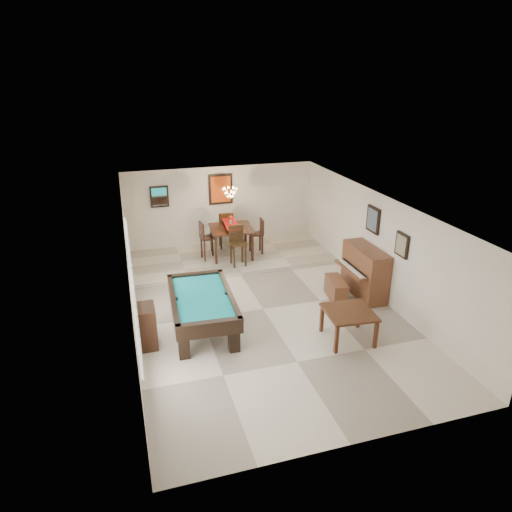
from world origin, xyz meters
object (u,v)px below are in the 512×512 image
dining_chair_west (208,240)px  pool_table (202,313)px  chandelier (230,189)px  dining_chair_north (226,230)px  piano_bench (336,289)px  dining_chair_south (238,246)px  flower_vase (231,220)px  apothecary_chest (146,326)px  dining_table (231,240)px  upright_piano (360,272)px  dining_chair_east (256,236)px  square_table (348,325)px

dining_chair_west → pool_table: bearing=161.3°
chandelier → dining_chair_north: bearing=88.0°
piano_bench → dining_chair_south: bearing=127.0°
dining_chair_north → dining_chair_west: 1.06m
flower_vase → dining_chair_west: (-0.70, -0.03, -0.57)m
apothecary_chest → dining_table: bearing=55.4°
dining_chair_north → dining_chair_west: (-0.71, -0.79, -0.01)m
pool_table → dining_table: (1.58, 3.76, 0.22)m
pool_table → dining_table: size_ratio=1.98×
apothecary_chest → dining_chair_west: bearing=62.4°
piano_bench → dining_chair_south: dining_chair_south is taller
upright_piano → dining_chair_north: 4.72m
dining_chair_south → dining_chair_west: (-0.72, 0.72, -0.00)m
dining_table → dining_chair_south: bearing=-88.6°
dining_chair_north → chandelier: 1.70m
dining_chair_east → chandelier: size_ratio=1.78×
square_table → dining_chair_west: size_ratio=0.86×
upright_piano → dining_chair_north: (-2.53, 3.99, 0.08)m
dining_chair_south → dining_chair_north: dining_chair_north is taller
piano_bench → dining_chair_south: size_ratio=0.80×
chandelier → square_table: bearing=-75.1°
piano_bench → dining_chair_west: size_ratio=0.80×
pool_table → chandelier: bearing=69.9°
dining_chair_west → square_table: bearing=-163.7°
square_table → dining_chair_north: 5.96m
dining_chair_north → dining_chair_east: bearing=143.5°
piano_bench → dining_table: 3.78m
dining_chair_north → dining_chair_west: dining_chair_north is taller
flower_vase → dining_chair_east: size_ratio=0.24×
pool_table → dining_chair_east: dining_chair_east is taller
flower_vase → dining_chair_south: (0.02, -0.75, -0.57)m
dining_table → dining_chair_south: 0.75m
dining_chair_east → chandelier: 1.74m
apothecary_chest → dining_table: dining_table is taller
pool_table → upright_piano: (4.11, 0.53, 0.23)m
apothecary_chest → dining_chair_north: (2.81, 4.81, 0.26)m
square_table → dining_chair_north: (-1.30, 5.80, 0.37)m
upright_piano → chandelier: 4.36m
square_table → dining_chair_east: bearing=95.9°
piano_bench → dining_chair_west: 4.16m
upright_piano → dining_chair_south: (-2.51, 2.48, 0.06)m
pool_table → flower_vase: flower_vase is taller
upright_piano → dining_chair_east: 3.69m
upright_piano → dining_table: 4.11m
square_table → dining_chair_south: (-1.28, 4.30, 0.35)m
upright_piano → dining_chair_east: (-1.75, 3.25, 0.02)m
dining_chair_south → dining_chair_east: 1.08m
piano_bench → flower_vase: bearing=120.4°
flower_vase → dining_chair_east: 0.99m
dining_chair_south → dining_chair_west: 1.02m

